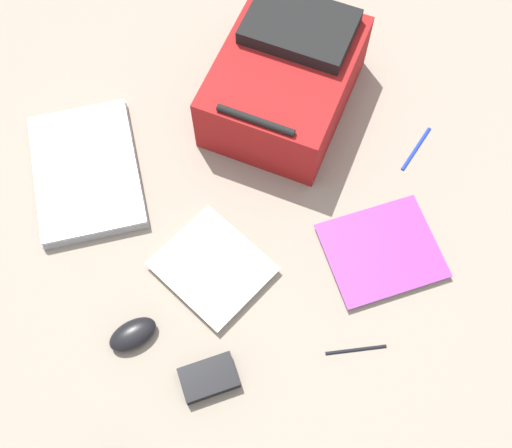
{
  "coord_description": "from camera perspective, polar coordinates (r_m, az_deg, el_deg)",
  "views": [
    {
      "loc": [
        0.59,
        -0.23,
        1.35
      ],
      "look_at": [
        0.03,
        -0.02,
        0.02
      ],
      "focal_mm": 44.54,
      "sensor_mm": 36.0,
      "label": 1
    }
  ],
  "objects": [
    {
      "name": "laptop",
      "position": [
        1.58,
        -14.99,
        4.61
      ],
      "size": [
        0.38,
        0.29,
        0.03
      ],
      "color": "#929296",
      "rests_on": "ground_plane"
    },
    {
      "name": "pen_black",
      "position": [
        1.62,
        14.21,
        6.62
      ],
      "size": [
        0.09,
        0.12,
        0.01
      ],
      "primitive_type": "cylinder",
      "rotation": [
        1.57,
        0.0,
        3.76
      ],
      "color": "#1933B2",
      "rests_on": "ground_plane"
    },
    {
      "name": "book_manual",
      "position": [
        1.43,
        -3.9,
        -3.94
      ],
      "size": [
        0.29,
        0.28,
        0.02
      ],
      "color": "silver",
      "rests_on": "ground_plane"
    },
    {
      "name": "ground_plane",
      "position": [
        1.49,
        0.18,
        0.93
      ],
      "size": [
        3.42,
        3.42,
        0.0
      ],
      "primitive_type": "plane",
      "color": "gray"
    },
    {
      "name": "book_red",
      "position": [
        1.47,
        11.2,
        -2.42
      ],
      "size": [
        0.22,
        0.26,
        0.02
      ],
      "color": "silver",
      "rests_on": "ground_plane"
    },
    {
      "name": "pen_blue",
      "position": [
        1.4,
        8.97,
        -11.08
      ],
      "size": [
        0.04,
        0.13,
        0.01
      ],
      "primitive_type": "cylinder",
      "rotation": [
        1.57,
        0.0,
        -0.24
      ],
      "color": "black",
      "rests_on": "ground_plane"
    },
    {
      "name": "backpack",
      "position": [
        1.58,
        2.64,
        12.89
      ],
      "size": [
        0.5,
        0.49,
        0.21
      ],
      "color": "maroon",
      "rests_on": "ground_plane"
    },
    {
      "name": "power_brick",
      "position": [
        1.36,
        -4.26,
        -13.62
      ],
      "size": [
        0.08,
        0.12,
        0.03
      ],
      "primitive_type": "cube",
      "rotation": [
        0.0,
        0.0,
        -0.03
      ],
      "color": "black",
      "rests_on": "ground_plane"
    },
    {
      "name": "computer_mouse",
      "position": [
        1.4,
        -11.01,
        -9.71
      ],
      "size": [
        0.08,
        0.12,
        0.04
      ],
      "primitive_type": "ellipsoid",
      "rotation": [
        0.0,
        0.0,
        0.17
      ],
      "color": "black",
      "rests_on": "ground_plane"
    }
  ]
}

